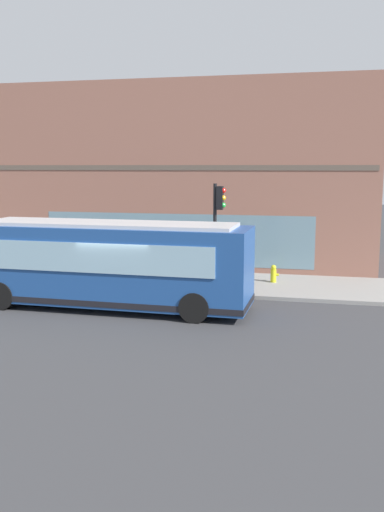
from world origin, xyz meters
The scene contains 9 objects.
ground centered at (0.00, 0.00, 0.00)m, with size 120.00×120.00×0.00m, color #38383A.
sidewalk_curb centered at (4.92, 0.00, 0.07)m, with size 4.64×40.00×0.15m, color gray.
building_corner centered at (11.61, 0.00, 4.48)m, with size 8.81×18.39×8.97m.
city_bus_nearside centered at (0.25, 0.64, 1.55)m, with size 2.78×10.09×3.07m.
traffic_light_near_corner centered at (3.26, -2.74, 3.07)m, with size 0.32×0.49×4.19m.
fire_hydrant centered at (5.33, -4.77, 0.51)m, with size 0.35×0.35×0.74m.
pedestrian_near_hydrant centered at (4.58, -3.63, 1.04)m, with size 0.32×0.32×1.56m.
pedestrian_near_building_entrance centered at (3.72, 2.84, 1.02)m, with size 0.32×0.32×1.54m.
newspaper_vending_box centered at (6.42, 0.31, 0.60)m, with size 0.44×0.42×0.90m.
Camera 1 is at (-18.13, -6.56, 4.99)m, focal length 39.41 mm.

